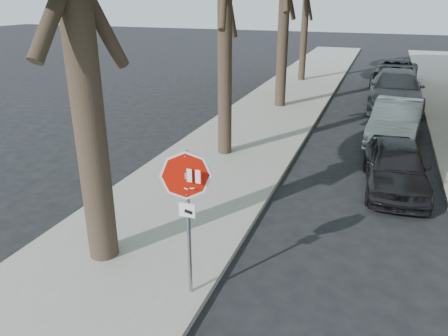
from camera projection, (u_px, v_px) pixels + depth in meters
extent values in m
plane|color=black|center=(229.00, 306.00, 7.42)|extent=(120.00, 120.00, 0.00)
cube|color=gray|center=(267.00, 117.00, 18.67)|extent=(4.00, 55.00, 0.12)
cube|color=#9E9384|center=(315.00, 121.00, 18.02)|extent=(0.12, 55.00, 0.13)
cube|color=#9E9384|center=(431.00, 132.00, 16.62)|extent=(0.12, 55.00, 0.13)
cylinder|color=gray|center=(189.00, 226.00, 7.11)|extent=(0.06, 0.06, 2.60)
cube|color=#99999E|center=(186.00, 175.00, 6.75)|extent=(0.05, 0.06, 0.10)
cylinder|color=#99999E|center=(186.00, 175.00, 6.75)|extent=(0.76, 0.32, 0.82)
cylinder|color=white|center=(186.00, 176.00, 6.74)|extent=(0.76, 0.32, 0.82)
cylinder|color=red|center=(186.00, 176.00, 6.74)|extent=(0.68, 0.29, 0.74)
cube|color=white|center=(173.00, 173.00, 6.78)|extent=(0.08, 0.00, 0.22)
cube|color=white|center=(181.00, 174.00, 6.74)|extent=(0.08, 0.00, 0.22)
cube|color=white|center=(189.00, 176.00, 6.70)|extent=(0.08, 0.00, 0.22)
cube|color=white|center=(198.00, 177.00, 6.65)|extent=(0.08, 0.00, 0.22)
cube|color=silver|center=(179.00, 186.00, 6.83)|extent=(0.08, 0.00, 0.03)
cube|color=silver|center=(186.00, 189.00, 6.80)|extent=(0.08, 0.00, 0.03)
cube|color=silver|center=(192.00, 188.00, 6.76)|extent=(0.08, 0.00, 0.03)
cube|color=white|center=(187.00, 210.00, 6.97)|extent=(0.28, 0.02, 0.24)
cube|color=black|center=(188.00, 212.00, 6.95)|extent=(0.15, 0.00, 0.08)
cylinder|color=black|center=(306.00, 0.00, 24.91)|extent=(0.40, 0.40, 9.00)
imported|color=black|center=(396.00, 166.00, 11.67)|extent=(1.86, 3.99, 1.32)
imported|color=#9C9FA4|center=(396.00, 121.00, 15.53)|extent=(1.98, 4.55, 1.46)
imported|color=#525156|center=(396.00, 90.00, 20.18)|extent=(2.37, 5.74, 1.66)
imported|color=black|center=(395.00, 73.00, 25.23)|extent=(2.68, 5.28, 1.43)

